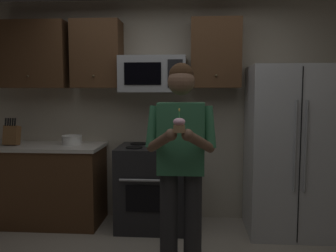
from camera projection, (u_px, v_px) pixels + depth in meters
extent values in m
cube|color=#B7AD99|center=(168.00, 110.00, 4.37)|extent=(4.40, 0.10, 2.60)
cube|color=black|center=(152.00, 187.00, 4.08)|extent=(0.76, 0.66, 0.92)
cube|color=black|center=(149.00, 199.00, 3.75)|extent=(0.48, 0.01, 0.28)
cylinder|color=#99999E|center=(148.00, 181.00, 3.71)|extent=(0.60, 0.03, 0.03)
cylinder|color=black|center=(134.00, 147.00, 3.91)|extent=(0.18, 0.18, 0.01)
cylinder|color=black|center=(167.00, 148.00, 3.88)|extent=(0.18, 0.18, 0.01)
cylinder|color=black|center=(138.00, 144.00, 4.19)|extent=(0.18, 0.18, 0.01)
cylinder|color=black|center=(169.00, 144.00, 4.16)|extent=(0.18, 0.18, 0.01)
cube|color=#9EA0A5|center=(153.00, 74.00, 4.08)|extent=(0.74, 0.40, 0.40)
cube|color=black|center=(143.00, 74.00, 3.88)|extent=(0.40, 0.01, 0.24)
cube|color=black|center=(175.00, 74.00, 3.85)|extent=(0.16, 0.01, 0.30)
cube|color=#B7BABF|center=(290.00, 150.00, 3.88)|extent=(0.90, 0.72, 1.80)
cylinder|color=gray|center=(295.00, 146.00, 3.51)|extent=(0.02, 0.02, 0.90)
cylinder|color=gray|center=(306.00, 146.00, 3.50)|extent=(0.02, 0.02, 0.90)
cube|color=black|center=(300.00, 156.00, 3.52)|extent=(0.01, 0.01, 1.74)
cube|color=#4C301C|center=(34.00, 55.00, 4.21)|extent=(0.80, 0.34, 0.76)
sphere|color=brown|center=(28.00, 76.00, 4.05)|extent=(0.03, 0.03, 0.03)
cube|color=#4C301C|center=(97.00, 55.00, 4.15)|extent=(0.55, 0.34, 0.76)
sphere|color=brown|center=(93.00, 76.00, 4.00)|extent=(0.03, 0.03, 0.03)
cube|color=#4C301C|center=(216.00, 54.00, 4.05)|extent=(0.55, 0.34, 0.76)
sphere|color=brown|center=(216.00, 76.00, 3.90)|extent=(0.03, 0.03, 0.03)
cube|color=#4C301C|center=(41.00, 186.00, 4.20)|extent=(1.40, 0.62, 0.88)
cube|color=beige|center=(40.00, 146.00, 4.15)|extent=(1.44, 0.66, 0.04)
cube|color=brown|center=(12.00, 135.00, 4.12)|extent=(0.16, 0.15, 0.24)
cylinder|color=black|center=(6.00, 122.00, 4.08)|extent=(0.02, 0.04, 0.09)
cylinder|color=black|center=(8.00, 122.00, 4.08)|extent=(0.02, 0.04, 0.09)
cylinder|color=black|center=(10.00, 122.00, 4.08)|extent=(0.02, 0.04, 0.09)
cylinder|color=black|center=(13.00, 122.00, 4.08)|extent=(0.02, 0.04, 0.09)
cylinder|color=black|center=(15.00, 122.00, 4.08)|extent=(0.02, 0.04, 0.09)
cylinder|color=white|center=(72.00, 140.00, 4.15)|extent=(0.22, 0.22, 0.10)
torus|color=white|center=(72.00, 136.00, 4.15)|extent=(0.23, 0.23, 0.01)
cylinder|color=#262628|center=(169.00, 223.00, 3.03)|extent=(0.15, 0.15, 0.86)
cylinder|color=#262628|center=(193.00, 224.00, 3.01)|extent=(0.15, 0.15, 0.86)
cube|color=#33724C|center=(181.00, 138.00, 2.95)|extent=(0.38, 0.22, 0.58)
sphere|color=brown|center=(181.00, 82.00, 2.91)|extent=(0.22, 0.22, 0.22)
sphere|color=#382314|center=(181.00, 75.00, 2.91)|extent=(0.20, 0.20, 0.20)
cylinder|color=#33724C|center=(153.00, 127.00, 2.93)|extent=(0.15, 0.18, 0.35)
cylinder|color=brown|center=(160.00, 141.00, 2.78)|extent=(0.26, 0.33, 0.21)
sphere|color=brown|center=(171.00, 135.00, 2.63)|extent=(0.09, 0.09, 0.09)
cylinder|color=#33724C|center=(209.00, 127.00, 2.90)|extent=(0.15, 0.18, 0.35)
cylinder|color=brown|center=(200.00, 142.00, 2.75)|extent=(0.26, 0.33, 0.21)
sphere|color=brown|center=(187.00, 135.00, 2.62)|extent=(0.09, 0.09, 0.09)
cylinder|color=#A87F56|center=(179.00, 129.00, 2.60)|extent=(0.08, 0.08, 0.06)
ellipsoid|color=#F2B2CC|center=(179.00, 122.00, 2.60)|extent=(0.09, 0.09, 0.06)
cylinder|color=#4CBF66|center=(179.00, 115.00, 2.59)|extent=(0.01, 0.01, 0.06)
ellipsoid|color=#FFD159|center=(179.00, 110.00, 2.59)|extent=(0.01, 0.01, 0.02)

